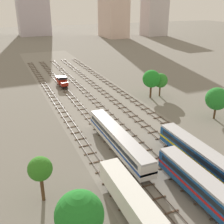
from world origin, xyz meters
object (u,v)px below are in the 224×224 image
object	(u,v)px
freight_boxcar_far_left_near	(129,197)
shunter_loco_left_far	(62,80)
passenger_coach_left_midfar	(118,139)
passenger_coach_centre_left_nearest	(216,198)
passenger_coach_centre_mid	(206,160)

from	to	relation	value
freight_boxcar_far_left_near	shunter_loco_left_far	distance (m)	58.10
freight_boxcar_far_left_near	passenger_coach_left_midfar	size ratio (longest dim) A/B	0.64
freight_boxcar_far_left_near	passenger_coach_left_midfar	xyz separation A→B (m)	(4.93, 14.49, 0.16)
passenger_coach_centre_left_nearest	freight_boxcar_far_left_near	xyz separation A→B (m)	(-9.87, 4.56, -0.16)
passenger_coach_centre_mid	shunter_loco_left_far	xyz separation A→B (m)	(-9.88, 55.05, -0.60)
freight_boxcar_far_left_near	passenger_coach_left_midfar	bearing A→B (deg)	71.20
passenger_coach_centre_left_nearest	freight_boxcar_far_left_near	size ratio (longest dim) A/B	1.57
passenger_coach_centre_mid	shunter_loco_left_far	world-z (taller)	passenger_coach_centre_mid
passenger_coach_left_midfar	shunter_loco_left_far	world-z (taller)	passenger_coach_left_midfar
passenger_coach_left_midfar	freight_boxcar_far_left_near	bearing A→B (deg)	-108.80
passenger_coach_centre_left_nearest	passenger_coach_centre_mid	world-z (taller)	same
freight_boxcar_far_left_near	passenger_coach_centre_mid	size ratio (longest dim) A/B	0.64
passenger_coach_centre_left_nearest	shunter_loco_left_far	bearing A→B (deg)	94.52
passenger_coach_centre_left_nearest	freight_boxcar_far_left_near	world-z (taller)	passenger_coach_centre_left_nearest
passenger_coach_left_midfar	shunter_loco_left_far	xyz separation A→B (m)	(-0.00, 43.40, -0.60)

